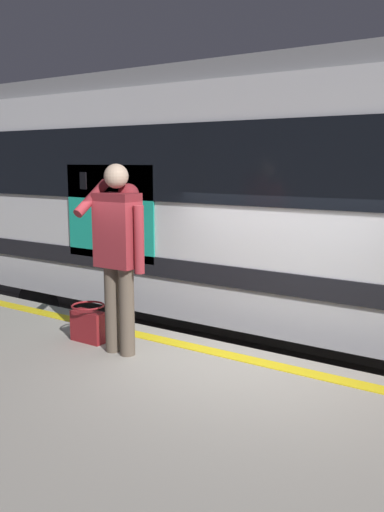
% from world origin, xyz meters
% --- Properties ---
extents(ground_plane, '(24.70, 24.70, 0.00)m').
position_xyz_m(ground_plane, '(0.00, 0.00, 0.00)').
color(ground_plane, '#4C4742').
extents(platform, '(12.46, 4.06, 1.07)m').
position_xyz_m(platform, '(0.00, 2.03, 0.54)').
color(platform, '#9E998E').
rests_on(platform, ground).
extents(safety_line, '(12.21, 0.16, 0.01)m').
position_xyz_m(safety_line, '(0.00, 0.30, 1.08)').
color(safety_line, yellow).
rests_on(safety_line, platform).
extents(track_rail_near, '(16.19, 0.08, 0.16)m').
position_xyz_m(track_rail_near, '(0.00, -1.52, 0.08)').
color(track_rail_near, slate).
rests_on(track_rail_near, ground).
extents(track_rail_far, '(16.19, 0.08, 0.16)m').
position_xyz_m(track_rail_far, '(0.00, -2.95, 0.08)').
color(track_rail_far, slate).
rests_on(track_rail_far, ground).
extents(train_carriage, '(12.27, 3.09, 3.81)m').
position_xyz_m(train_carriage, '(0.26, -2.23, 2.44)').
color(train_carriage, silver).
rests_on(train_carriage, ground).
extents(passenger, '(0.57, 0.55, 1.76)m').
position_xyz_m(passenger, '(0.95, 0.80, 2.11)').
color(passenger, brown).
rests_on(passenger, platform).
extents(handbag, '(0.36, 0.33, 0.38)m').
position_xyz_m(handbag, '(1.43, 0.73, 1.25)').
color(handbag, maroon).
rests_on(handbag, platform).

